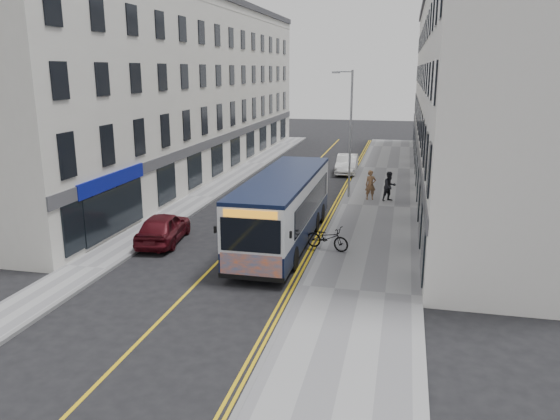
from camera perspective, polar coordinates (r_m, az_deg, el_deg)
The scene contains 17 objects.
ground at distance 22.99m, azimuth -7.21°, elevation -6.10°, with size 140.00×140.00×0.00m, color black.
pavement_east at distance 33.17m, azimuth 10.24°, elevation 0.35°, with size 4.50×64.00×0.12m, color gray.
pavement_west at distance 35.44m, azimuth -8.22°, elevation 1.34°, with size 2.00×64.00×0.12m, color gray.
kerb_east at distance 33.34m, azimuth 6.38°, elevation 0.57°, with size 0.18×64.00×0.13m, color slate.
kerb_west at distance 35.10m, azimuth -6.70°, elevation 1.27°, with size 0.18×64.00×0.13m, color slate.
road_centre_line at distance 34.01m, azimuth -0.33°, elevation 0.84°, with size 0.12×64.00×0.01m, color gold.
road_dbl_yellow_inner at distance 33.40m, azimuth 5.61°, elevation 0.51°, with size 0.10×64.00×0.01m, color gold.
road_dbl_yellow_outer at distance 33.38m, azimuth 5.95°, elevation 0.49°, with size 0.10×64.00×0.01m, color gold.
terrace_east at distance 41.39m, azimuth 18.74°, elevation 11.63°, with size 6.00×46.00×13.00m, color silver.
terrace_west at distance 44.40m, azimuth -9.23°, elevation 12.34°, with size 6.00×46.00×13.00m, color silver.
streetlamp at distance 34.53m, azimuth 7.26°, elevation 8.31°, with size 1.32×0.18×8.00m.
city_bus at distance 25.52m, azimuth 0.37°, elevation 0.34°, with size 2.64×11.31×3.29m.
bicycle at distance 24.73m, azimuth 4.97°, elevation -2.91°, with size 0.72×2.08×1.09m, color black.
pedestrian_near at distance 34.49m, azimuth 9.44°, elevation 2.60°, with size 0.67×0.44×1.84m, color #89603E.
pedestrian_far at distance 34.31m, azimuth 11.38°, elevation 2.44°, with size 0.89×0.69×1.83m, color black.
car_white at distance 43.75m, azimuth 7.01°, elevation 4.79°, with size 1.56×4.47×1.47m, color silver.
car_maroon at distance 26.51m, azimuth -12.09°, elevation -1.81°, with size 1.75×4.36×1.49m, color #470B12.
Camera 1 is at (7.56, -20.17, 8.05)m, focal length 35.00 mm.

